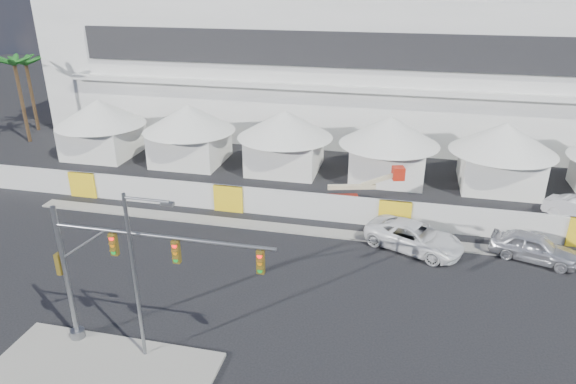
% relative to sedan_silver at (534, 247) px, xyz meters
% --- Properties ---
extents(ground, '(160.00, 160.00, 0.00)m').
position_rel_sedan_silver_xyz_m(ground, '(-14.47, -11.98, -0.86)').
color(ground, black).
rests_on(ground, ground).
extents(median_island, '(10.00, 5.00, 0.15)m').
position_rel_sedan_silver_xyz_m(median_island, '(-20.47, -14.98, -0.79)').
color(median_island, gray).
rests_on(median_island, ground).
extents(stadium, '(80.00, 24.80, 21.98)m').
position_rel_sedan_silver_xyz_m(stadium, '(-5.76, 29.52, 8.59)').
color(stadium, silver).
rests_on(stadium, ground).
extents(tent_row, '(53.40, 8.40, 5.40)m').
position_rel_sedan_silver_xyz_m(tent_row, '(-13.97, 12.02, 2.29)').
color(tent_row, silver).
rests_on(tent_row, ground).
extents(hoarding_fence, '(70.00, 0.25, 2.00)m').
position_rel_sedan_silver_xyz_m(hoarding_fence, '(-8.47, 2.52, 0.14)').
color(hoarding_fence, silver).
rests_on(hoarding_fence, ground).
extents(palm_cluster, '(10.60, 10.60, 8.55)m').
position_rel_sedan_silver_xyz_m(palm_cluster, '(-47.93, 17.52, 6.02)').
color(palm_cluster, '#47331E').
rests_on(palm_cluster, ground).
extents(sedan_silver, '(3.48, 5.44, 1.72)m').
position_rel_sedan_silver_xyz_m(sedan_silver, '(0.00, 0.00, 0.00)').
color(sedan_silver, silver).
rests_on(sedan_silver, ground).
extents(pickup_curb, '(5.10, 6.81, 1.72)m').
position_rel_sedan_silver_xyz_m(pickup_curb, '(-7.12, -0.31, -0.00)').
color(pickup_curb, white).
rests_on(pickup_curb, ground).
extents(traffic_mast, '(10.24, 0.67, 6.91)m').
position_rel_sedan_silver_xyz_m(traffic_mast, '(-20.52, -12.99, 3.20)').
color(traffic_mast, gray).
rests_on(traffic_mast, median_island).
extents(streetlight_median, '(2.22, 0.22, 8.02)m').
position_rel_sedan_silver_xyz_m(streetlight_median, '(-18.87, -13.34, 3.89)').
color(streetlight_median, gray).
rests_on(streetlight_median, median_island).
extents(boom_lift, '(6.78, 2.32, 3.34)m').
position_rel_sedan_silver_xyz_m(boom_lift, '(-12.14, 4.36, 0.04)').
color(boom_lift, red).
rests_on(boom_lift, ground).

